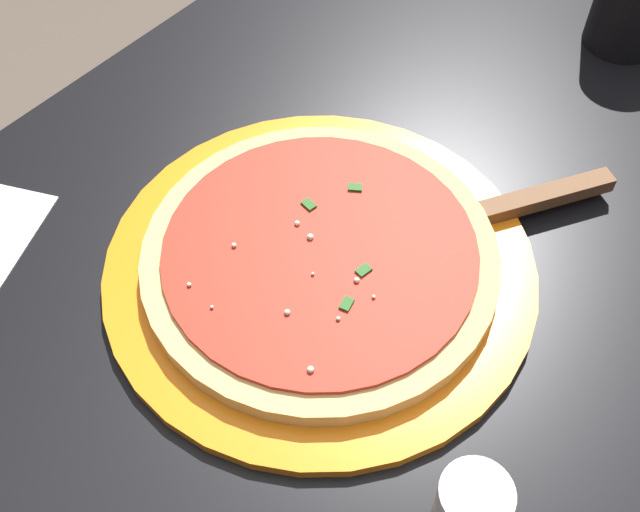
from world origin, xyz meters
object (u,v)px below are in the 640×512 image
(pizza, at_px, (320,256))
(cup_tall_drink, at_px, (634,2))
(serving_plate, at_px, (320,267))
(pizza_server, at_px, (503,209))

(pizza, xyz_separation_m, cup_tall_drink, (0.44, -0.07, 0.03))
(pizza, bearing_deg, serving_plate, 39.28)
(pizza, bearing_deg, pizza_server, -32.90)
(serving_plate, relative_size, cup_tall_drink, 3.61)
(serving_plate, bearing_deg, pizza_server, -32.90)
(pizza_server, height_order, cup_tall_drink, cup_tall_drink)
(serving_plate, xyz_separation_m, pizza, (-0.00, -0.00, 0.01))
(pizza, distance_m, cup_tall_drink, 0.45)
(serving_plate, xyz_separation_m, cup_tall_drink, (0.44, -0.07, 0.04))
(cup_tall_drink, bearing_deg, pizza, 171.60)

